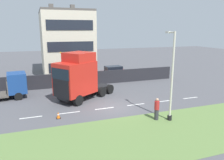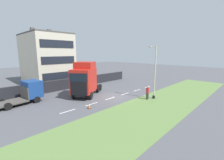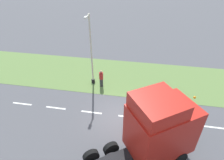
{
  "view_description": "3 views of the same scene",
  "coord_description": "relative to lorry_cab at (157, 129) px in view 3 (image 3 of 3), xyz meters",
  "views": [
    {
      "loc": [
        -18.22,
        6.54,
        7.14
      ],
      "look_at": [
        1.87,
        -0.49,
        2.19
      ],
      "focal_mm": 35.0,
      "sensor_mm": 36.0,
      "label": 1
    },
    {
      "loc": [
        -13.94,
        14.78,
        6.17
      ],
      "look_at": [
        1.14,
        -0.64,
        2.21
      ],
      "focal_mm": 24.0,
      "sensor_mm": 36.0,
      "label": 2
    },
    {
      "loc": [
        11.1,
        1.37,
        11.12
      ],
      "look_at": [
        -1.54,
        -0.81,
        2.44
      ],
      "focal_mm": 30.0,
      "sensor_mm": 36.0,
      "label": 3
    }
  ],
  "objects": [
    {
      "name": "lamp_post",
      "position": [
        -7.4,
        -6.0,
        0.74
      ],
      "size": [
        1.3,
        0.35,
        7.02
      ],
      "color": "black",
      "rests_on": "ground"
    },
    {
      "name": "lane_markings",
      "position": [
        -3.2,
        -3.45,
        -2.46
      ],
      "size": [
        0.16,
        17.8,
        0.0
      ],
      "color": "white",
      "rests_on": "ground"
    },
    {
      "name": "ground_plane",
      "position": [
        -3.2,
        -2.75,
        -2.46
      ],
      "size": [
        120.0,
        120.0,
        0.0
      ],
      "primitive_type": "plane",
      "color": "#515156",
      "rests_on": "ground"
    },
    {
      "name": "grass_verge",
      "position": [
        -9.2,
        -2.75,
        -2.46
      ],
      "size": [
        7.0,
        44.0,
        0.01
      ],
      "color": "#607F42",
      "rests_on": "ground"
    },
    {
      "name": "traffic_cone_lead",
      "position": [
        -4.14,
        2.42,
        -2.18
      ],
      "size": [
        0.36,
        0.36,
        0.58
      ],
      "color": "black",
      "rests_on": "ground"
    },
    {
      "name": "lorry_cab",
      "position": [
        0.0,
        0.0,
        0.0
      ],
      "size": [
        5.86,
        6.9,
        5.05
      ],
      "rotation": [
        0.0,
        0.0,
        0.59
      ],
      "color": "black",
      "rests_on": "ground"
    },
    {
      "name": "pedestrian",
      "position": [
        -7.05,
        -5.04,
        -1.56
      ],
      "size": [
        0.39,
        0.39,
        1.83
      ],
      "color": "#333338",
      "rests_on": "ground"
    }
  ]
}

